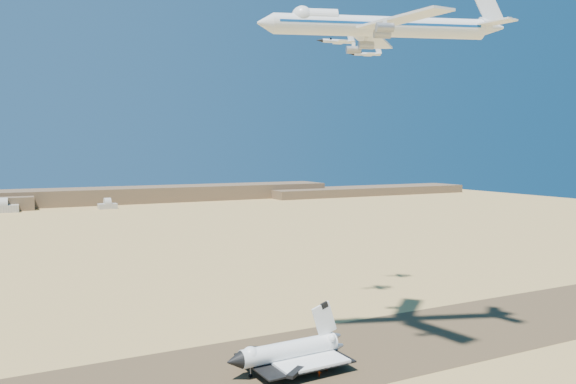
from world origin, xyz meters
name	(u,v)px	position (x,y,z in m)	size (l,w,h in m)	color
ground	(247,371)	(0.00, 0.00, 0.00)	(1200.00, 1200.00, 0.00)	tan
runway	(247,371)	(0.00, 0.00, 0.03)	(600.00, 50.00, 0.06)	brown
ridgeline	(122,197)	(65.32, 527.31, 7.63)	(960.00, 90.00, 18.00)	brown
shuttle	(288,353)	(10.87, -4.29, 4.81)	(36.35, 23.08, 17.91)	white
carrier_747	(373,26)	(37.32, -6.01, 97.45)	(72.88, 53.92, 18.38)	white
crew_a	(326,367)	(19.83, -9.83, 0.90)	(0.62, 0.40, 1.69)	#E1440D
crew_b	(327,367)	(20.15, -10.01, 0.87)	(0.79, 0.45, 1.62)	#E1440D
crew_c	(319,374)	(15.85, -13.12, 1.01)	(1.12, 0.57, 1.90)	#E1440D
chase_jet_c	(337,41)	(52.35, 37.29, 101.93)	(14.78, 8.42, 3.73)	white
chase_jet_d	(366,54)	(76.30, 52.64, 101.45)	(13.43, 7.98, 3.47)	white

